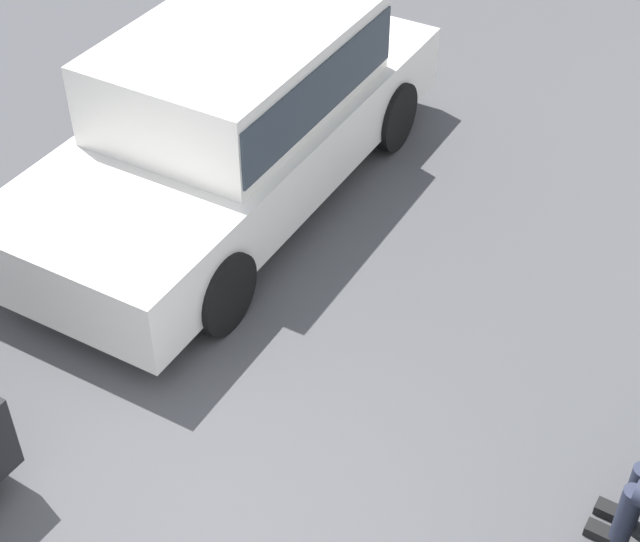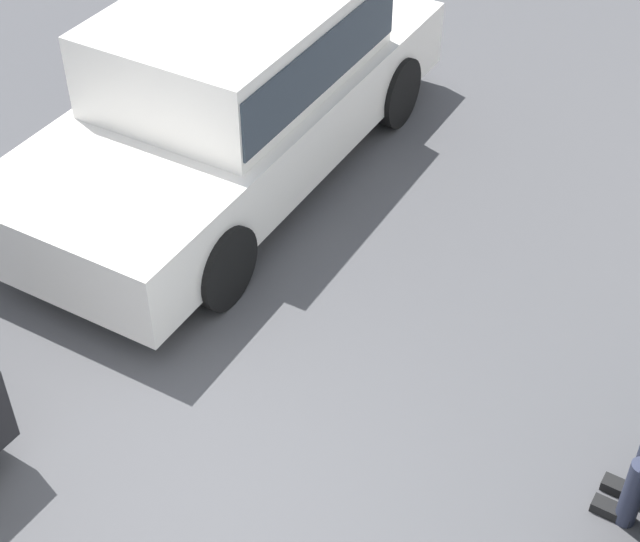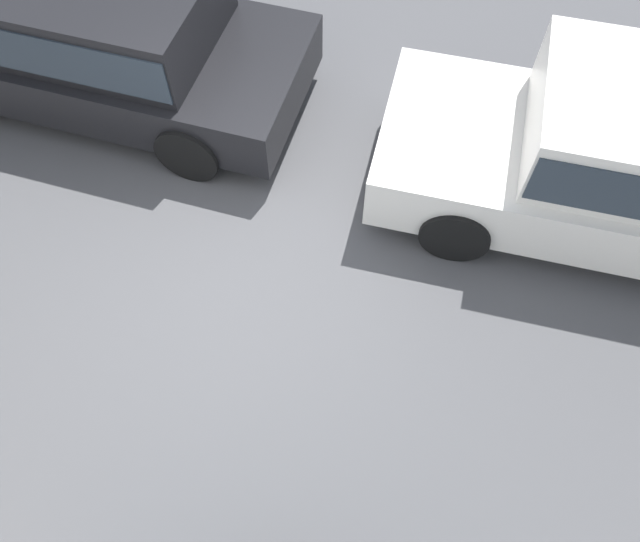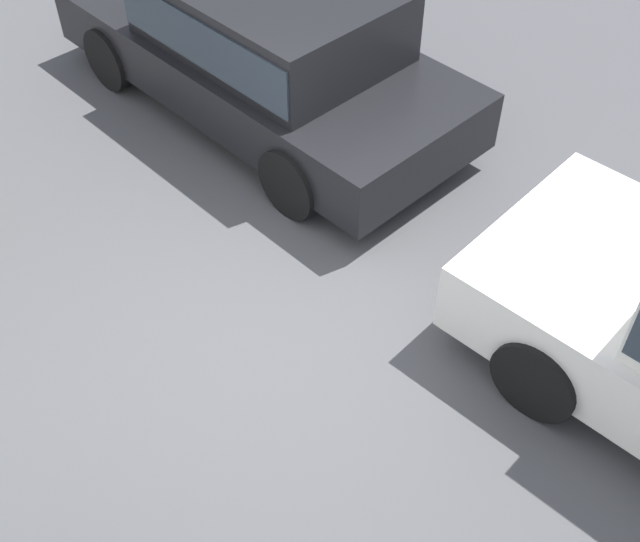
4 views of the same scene
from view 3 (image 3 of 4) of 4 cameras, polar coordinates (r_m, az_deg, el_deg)
The scene contains 2 objects.
ground_plane at distance 5.86m, azimuth -6.52°, elevation -0.58°, with size 60.00×60.00×0.00m, color #4C4C4F.
parked_car_mid at distance 7.20m, azimuth -19.88°, elevation 19.92°, with size 4.52×1.99×1.46m.
Camera 3 is at (-1.41, 2.60, 5.06)m, focal length 35.00 mm.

